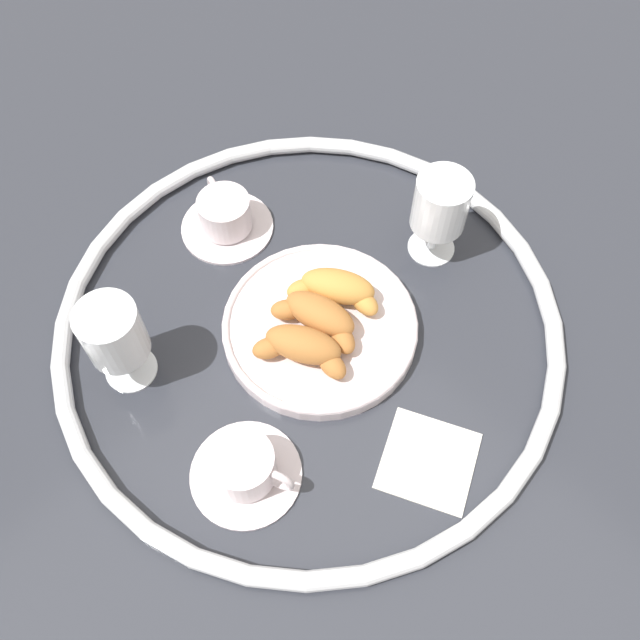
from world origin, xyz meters
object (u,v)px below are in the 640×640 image
Objects in this scene: pastry_plate at (320,326)px; croissant_small at (319,316)px; folded_napkin at (428,460)px; croissant_extra at (302,347)px; croissant_large at (335,287)px; coffee_cup_near at (225,216)px; juice_glass_left at (114,336)px; coffee_cup_far at (245,468)px; juice_glass_right at (440,207)px.

croissant_small reaches higher than pastry_plate.
croissant_extra is at bearing 3.99° from folded_napkin.
croissant_large and croissant_small have the same top height.
croissant_small is (-0.00, 0.00, 0.03)m from pastry_plate.
pastry_plate is 2.16× the size of croissant_large.
croissant_small is at bearing 172.09° from coffee_cup_near.
juice_glass_left is (0.12, 0.26, 0.05)m from croissant_large.
coffee_cup_near is (0.24, -0.08, -0.02)m from croissant_extra.
croissant_extra is 0.25m from coffee_cup_near.
pastry_plate is 0.27m from juice_glass_left.
pastry_plate is 1.93× the size of coffee_cup_near.
croissant_large is at bearing -71.26° from croissant_small.
croissant_small is at bearing 108.74° from croissant_large.
coffee_cup_far is at bearing 111.23° from pastry_plate.
croissant_extra reaches higher than coffee_cup_near.
coffee_cup_far is at bearing 98.66° from juice_glass_right.
coffee_cup_far is (-0.08, 0.20, 0.01)m from pastry_plate.
croissant_large is 0.91× the size of croissant_small.
croissant_large is at bearing -175.49° from coffee_cup_near.
croissant_extra is 0.21m from folded_napkin.
croissant_extra is (-0.03, 0.09, 0.00)m from croissant_large.
juice_glass_right is (-0.02, -0.21, 0.08)m from pastry_plate.
folded_napkin is at bearing 129.79° from juice_glass_right.
croissant_large is 0.87× the size of juice_glass_right.
coffee_cup_near is 0.45m from folded_napkin.
croissant_extra is 0.90× the size of coffee_cup_near.
pastry_plate is 0.23m from juice_glass_right.
croissant_extra is at bearing -68.47° from coffee_cup_far.
coffee_cup_far is at bearing 142.44° from coffee_cup_near.
croissant_extra reaches higher than coffee_cup_far.
juice_glass_left is (0.13, 0.21, 0.05)m from croissant_small.
juice_glass_right reaches higher than coffee_cup_far.
coffee_cup_near and coffee_cup_far have the same top height.
folded_napkin is (-0.14, -0.17, -0.02)m from coffee_cup_far.
juice_glass_right reaches higher than croissant_large.
coffee_cup_near is 0.97× the size of juice_glass_left.
folded_napkin is at bearing -130.38° from coffee_cup_far.
pastry_plate is 1.87× the size of juice_glass_right.
croissant_large is at bearing -70.27° from croissant_extra.
croissant_small reaches higher than folded_napkin.
juice_glass_left reaches higher than coffee_cup_near.
coffee_cup_near is (0.21, 0.02, -0.02)m from croissant_large.
croissant_extra is 1.11× the size of folded_napkin.
juice_glass_left is (-0.09, 0.24, 0.07)m from coffee_cup_near.
pastry_plate is 1.93× the size of coffee_cup_far.
juice_glass_left is at bearing 26.83° from folded_napkin.
folded_napkin is at bearing -176.01° from croissant_extra.
croissant_large is 1.10× the size of folded_napkin.
pastry_plate is at bearing -76.30° from croissant_small.
croissant_small reaches higher than coffee_cup_near.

